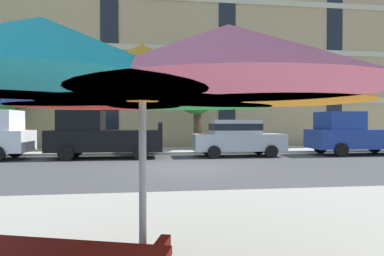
{
  "coord_description": "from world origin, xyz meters",
  "views": [
    {
      "loc": [
        -1.22,
        -11.58,
        1.63
      ],
      "look_at": [
        0.69,
        3.2,
        1.4
      ],
      "focal_mm": 30.11,
      "sensor_mm": 36.0,
      "label": 1
    }
  ],
  "objects_px": {
    "pickup_black": "(101,136)",
    "sedan_silver": "(237,137)",
    "patio_umbrella": "(142,77)",
    "street_tree_middle": "(198,91)",
    "pickup_blue": "(355,135)"
  },
  "relations": [
    {
      "from": "pickup_black",
      "to": "patio_umbrella",
      "type": "bearing_deg",
      "value": -80.18
    },
    {
      "from": "street_tree_middle",
      "to": "sedan_silver",
      "type": "bearing_deg",
      "value": -59.62
    },
    {
      "from": "pickup_black",
      "to": "patio_umbrella",
      "type": "xyz_separation_m",
      "value": [
        2.2,
        -12.7,
        0.97
      ]
    },
    {
      "from": "patio_umbrella",
      "to": "sedan_silver",
      "type": "bearing_deg",
      "value": 71.53
    },
    {
      "from": "pickup_black",
      "to": "street_tree_middle",
      "type": "height_order",
      "value": "street_tree_middle"
    },
    {
      "from": "pickup_black",
      "to": "pickup_blue",
      "type": "xyz_separation_m",
      "value": [
        12.66,
        0.0,
        0.0
      ]
    },
    {
      "from": "pickup_blue",
      "to": "patio_umbrella",
      "type": "xyz_separation_m",
      "value": [
        -10.46,
        -12.7,
        0.97
      ]
    },
    {
      "from": "street_tree_middle",
      "to": "patio_umbrella",
      "type": "height_order",
      "value": "street_tree_middle"
    },
    {
      "from": "pickup_black",
      "to": "sedan_silver",
      "type": "relative_size",
      "value": 1.16
    },
    {
      "from": "pickup_blue",
      "to": "patio_umbrella",
      "type": "relative_size",
      "value": 1.39
    },
    {
      "from": "pickup_blue",
      "to": "patio_umbrella",
      "type": "bearing_deg",
      "value": -129.48
    },
    {
      "from": "pickup_blue",
      "to": "street_tree_middle",
      "type": "height_order",
      "value": "street_tree_middle"
    },
    {
      "from": "pickup_blue",
      "to": "street_tree_middle",
      "type": "bearing_deg",
      "value": 161.59
    },
    {
      "from": "sedan_silver",
      "to": "pickup_black",
      "type": "bearing_deg",
      "value": 180.0
    },
    {
      "from": "pickup_blue",
      "to": "sedan_silver",
      "type": "bearing_deg",
      "value": -180.0
    }
  ]
}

